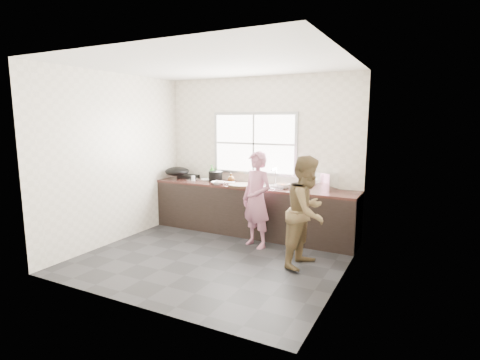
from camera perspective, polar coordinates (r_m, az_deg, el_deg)
The scene contains 30 objects.
floor at distance 5.54m, azimuth -4.09°, elevation -11.74°, with size 3.60×3.20×0.01m, color #272729.
ceiling at distance 5.22m, azimuth -4.44°, elevation 17.25°, with size 3.60×3.20×0.01m, color silver.
wall_back at distance 6.62m, azimuth 3.02°, elevation 3.81°, with size 3.60×0.01×2.70m, color silver.
wall_left at distance 6.33m, azimuth -18.35°, elevation 3.11°, with size 0.01×3.20×2.70m, color silver.
wall_right at distance 4.54m, azimuth 15.57°, elevation 0.97°, with size 0.01×3.20×2.70m, color beige.
wall_front at distance 3.94m, azimuth -16.51°, elevation -0.29°, with size 3.60×0.01×2.70m, color beige.
cabinet at distance 6.50m, azimuth 1.80°, elevation -4.70°, with size 3.60×0.62×0.82m, color black.
countertop at distance 6.41m, azimuth 1.82°, elevation -0.97°, with size 3.60×0.64×0.04m, color #381C17.
sink at distance 6.26m, azimuth 4.72°, elevation -1.00°, with size 0.55×0.45×0.02m, color silver.
faucet at distance 6.42m, azimuth 5.42°, elevation 0.56°, with size 0.02×0.02×0.30m, color silver.
window_frame at distance 6.63m, azimuth 2.19°, elevation 5.56°, with size 1.60×0.05×1.10m, color #9EA0A5.
window_glazing at distance 6.61m, azimuth 2.10°, elevation 5.55°, with size 1.50×0.01×1.00m, color white.
woman at distance 5.80m, azimuth 2.57°, elevation -3.48°, with size 0.51×0.34×1.40m, color #BC718B.
person_side at distance 5.11m, azimuth 10.17°, elevation -4.76°, with size 0.73×0.57×1.50m, color brown.
cutting_board at distance 6.26m, azimuth 0.17°, elevation -0.82°, with size 0.43×0.43×0.04m, color #322113.
cleaver at distance 6.46m, azimuth -1.70°, elevation -0.31°, with size 0.21×0.10×0.01m, color #B2B5B9.
bowl_mince at distance 6.47m, azimuth -3.34°, elevation -0.45°, with size 0.22×0.22×0.06m, color silver.
bowl_crabs at distance 6.15m, azimuth 6.56°, elevation -0.98°, with size 0.19×0.19×0.06m, color silver.
bowl_held at distance 6.18m, azimuth 5.14°, elevation -0.92°, with size 0.18×0.18×0.06m, color white.
black_pot at distance 6.80m, azimuth -3.76°, elevation 0.55°, with size 0.25×0.25×0.18m, color black.
plate_food at distance 7.01m, azimuth -5.06°, elevation 0.14°, with size 0.24×0.24×0.02m, color white.
bottle_green at distance 7.02m, azimuth -4.29°, elevation 1.20°, with size 0.10×0.10×0.27m, color green.
bottle_brown_tall at distance 7.00m, azimuth -4.16°, elevation 0.84°, with size 0.08×0.09×0.19m, color #432110.
bottle_brown_short at distance 6.66m, azimuth -1.36°, elevation 0.26°, with size 0.12×0.12×0.15m, color #513114.
glass_jar at distance 6.88m, azimuth -7.14°, elevation 0.26°, with size 0.07×0.07×0.10m, color white.
burner at distance 7.30m, azimuth -7.69°, elevation 0.59°, with size 0.35×0.35×0.05m, color black.
wok at distance 7.13m, azimuth -9.54°, elevation 1.30°, with size 0.45×0.45×0.17m, color black.
dish_rack at distance 6.19m, azimuth 12.80°, elevation -0.09°, with size 0.36×0.25×0.27m, color white.
pot_lid_left at distance 7.04m, azimuth -7.21°, elevation 0.11°, with size 0.26×0.26×0.01m, color silver.
pot_lid_right at distance 7.05m, azimuth -4.39°, elevation 0.17°, with size 0.25×0.25×0.01m, color #A7A9AE.
Camera 1 is at (2.70, -4.41, 1.98)m, focal length 28.00 mm.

